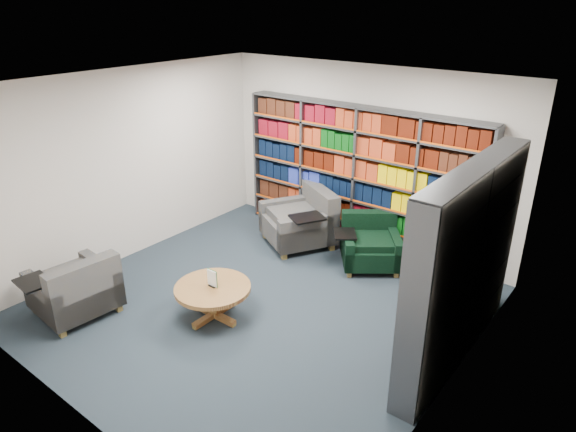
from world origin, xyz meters
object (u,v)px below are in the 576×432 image
Objects in this scene: chair_teal_front at (77,292)px; coffee_table at (213,293)px; chair_green_right at (370,245)px; chair_teal_left at (304,222)px.

chair_teal_front is 1.69m from coffee_table.
chair_green_right is 4.06m from chair_teal_front.
chair_teal_front reaches higher than chair_green_right.
coffee_table is (-0.81, -2.42, 0.05)m from chair_green_right.
chair_teal_left is 2.41m from coffee_table.
chair_teal_left is at bearing 98.91° from coffee_table.
chair_teal_front is at bearing -106.47° from chair_teal_left.
chair_teal_front is at bearing -144.01° from coffee_table.
chair_teal_front is 1.17× the size of coffee_table.
chair_teal_front is at bearing -122.51° from chair_green_right.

